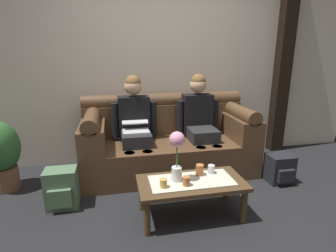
% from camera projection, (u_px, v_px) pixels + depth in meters
% --- Properties ---
extents(ground_plane, '(14.00, 14.00, 0.00)m').
position_uv_depth(ground_plane, '(194.00, 223.00, 2.38)').
color(ground_plane, black).
extents(back_wall_patterned, '(6.00, 0.12, 2.90)m').
position_uv_depth(back_wall_patterned, '(160.00, 55.00, 3.59)').
color(back_wall_patterned, beige).
rests_on(back_wall_patterned, ground_plane).
extents(timber_pillar, '(0.20, 0.20, 2.90)m').
position_uv_depth(timber_pillar, '(283.00, 54.00, 3.83)').
color(timber_pillar, black).
rests_on(timber_pillar, ground_plane).
extents(couch, '(2.10, 0.88, 0.96)m').
position_uv_depth(couch, '(168.00, 142.00, 3.38)').
color(couch, '#513823').
rests_on(couch, ground_plane).
extents(person_left, '(0.56, 0.67, 1.22)m').
position_uv_depth(person_left, '(135.00, 122.00, 3.22)').
color(person_left, '#232326').
rests_on(person_left, ground_plane).
extents(person_right, '(0.56, 0.67, 1.22)m').
position_uv_depth(person_right, '(199.00, 119.00, 3.38)').
color(person_right, '#232326').
rests_on(person_right, ground_plane).
extents(coffee_table, '(0.97, 0.48, 0.37)m').
position_uv_depth(coffee_table, '(191.00, 186.00, 2.41)').
color(coffee_table, '#47331E').
rests_on(coffee_table, ground_plane).
extents(flower_vase, '(0.14, 0.14, 0.46)m').
position_uv_depth(flower_vase, '(177.00, 150.00, 2.31)').
color(flower_vase, silver).
rests_on(flower_vase, coffee_table).
extents(cup_near_left, '(0.06, 0.06, 0.08)m').
position_uv_depth(cup_near_left, '(164.00, 183.00, 2.26)').
color(cup_near_left, gold).
rests_on(cup_near_left, coffee_table).
extents(cup_near_right, '(0.07, 0.07, 0.10)m').
position_uv_depth(cup_near_right, '(200.00, 170.00, 2.48)').
color(cup_near_right, '#B26633').
rests_on(cup_near_right, coffee_table).
extents(cup_far_center, '(0.07, 0.07, 0.08)m').
position_uv_depth(cup_far_center, '(211.00, 169.00, 2.53)').
color(cup_far_center, silver).
rests_on(cup_far_center, coffee_table).
extents(cup_far_left, '(0.06, 0.06, 0.08)m').
position_uv_depth(cup_far_left, '(186.00, 181.00, 2.29)').
color(cup_far_left, '#B26633').
rests_on(cup_far_left, coffee_table).
extents(backpack_right, '(0.28, 0.28, 0.33)m').
position_uv_depth(backpack_right, '(280.00, 169.00, 3.10)').
color(backpack_right, black).
rests_on(backpack_right, ground_plane).
extents(backpack_left, '(0.30, 0.26, 0.40)m').
position_uv_depth(backpack_left, '(62.00, 189.00, 2.59)').
color(backpack_left, '#4C6B4C').
rests_on(backpack_left, ground_plane).
extents(potted_plant, '(0.40, 0.40, 0.78)m').
position_uv_depth(potted_plant, '(1.00, 153.00, 2.87)').
color(potted_plant, brown).
rests_on(potted_plant, ground_plane).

